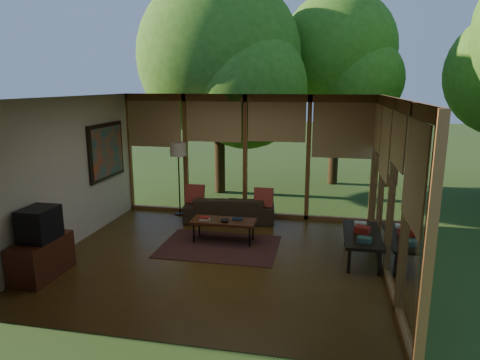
% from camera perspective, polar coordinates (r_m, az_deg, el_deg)
% --- Properties ---
extents(floor, '(5.50, 5.50, 0.00)m').
position_cam_1_polar(floor, '(7.44, -3.00, -10.34)').
color(floor, '#563B16').
rests_on(floor, ground).
extents(ceiling, '(5.50, 5.50, 0.00)m').
position_cam_1_polar(ceiling, '(6.85, -3.27, 10.92)').
color(ceiling, silver).
rests_on(ceiling, ground).
extents(wall_left, '(0.04, 5.00, 2.70)m').
position_cam_1_polar(wall_left, '(8.15, -22.18, 0.72)').
color(wall_left, beige).
rests_on(wall_left, ground).
extents(wall_front, '(5.50, 0.04, 2.70)m').
position_cam_1_polar(wall_front, '(4.74, -10.79, -6.75)').
color(wall_front, beige).
rests_on(wall_front, ground).
extents(window_wall_back, '(5.50, 0.12, 2.70)m').
position_cam_1_polar(window_wall_back, '(9.42, 0.69, 3.17)').
color(window_wall_back, brown).
rests_on(window_wall_back, ground).
extents(window_wall_right, '(0.12, 5.00, 2.70)m').
position_cam_1_polar(window_wall_right, '(6.88, 19.62, -1.16)').
color(window_wall_right, brown).
rests_on(window_wall_right, ground).
extents(tree_nw, '(4.23, 4.23, 5.69)m').
position_cam_1_polar(tree_nw, '(11.52, -2.80, 15.95)').
color(tree_nw, '#322212').
rests_on(tree_nw, ground).
extents(tree_ne, '(3.23, 3.23, 5.47)m').
position_cam_1_polar(tree_ne, '(12.90, 13.01, 16.52)').
color(tree_ne, '#322212').
rests_on(tree_ne, ground).
extents(rug, '(2.12, 1.50, 0.01)m').
position_cam_1_polar(rug, '(7.92, -2.77, -8.83)').
color(rug, maroon).
rests_on(rug, floor).
extents(sofa, '(2.01, 1.02, 0.56)m').
position_cam_1_polar(sofa, '(9.24, -1.43, -3.85)').
color(sofa, '#332719').
rests_on(sofa, floor).
extents(pillow_left, '(0.40, 0.22, 0.42)m').
position_cam_1_polar(pillow_left, '(9.30, -6.03, -1.87)').
color(pillow_left, maroon).
rests_on(pillow_left, sofa).
extents(pillow_right, '(0.40, 0.21, 0.42)m').
position_cam_1_polar(pillow_right, '(8.97, 3.16, -2.37)').
color(pillow_right, maroon).
rests_on(pillow_right, sofa).
extents(ct_book_lower, '(0.22, 0.19, 0.03)m').
position_cam_1_polar(ct_book_lower, '(8.06, -4.73, -5.21)').
color(ct_book_lower, beige).
rests_on(ct_book_lower, coffee_table).
extents(ct_book_upper, '(0.17, 0.14, 0.03)m').
position_cam_1_polar(ct_book_upper, '(8.05, -4.73, -5.01)').
color(ct_book_upper, maroon).
rests_on(ct_book_upper, coffee_table).
extents(ct_book_side, '(0.23, 0.19, 0.03)m').
position_cam_1_polar(ct_book_side, '(8.04, -0.34, -5.20)').
color(ct_book_side, '#162032').
rests_on(ct_book_side, coffee_table).
extents(ct_bowl, '(0.16, 0.16, 0.07)m').
position_cam_1_polar(ct_bowl, '(7.90, -2.03, -5.36)').
color(ct_bowl, black).
rests_on(ct_bowl, coffee_table).
extents(media_cabinet, '(0.50, 1.00, 0.60)m').
position_cam_1_polar(media_cabinet, '(7.33, -24.92, -9.41)').
color(media_cabinet, '#502415').
rests_on(media_cabinet, floor).
extents(television, '(0.45, 0.55, 0.50)m').
position_cam_1_polar(television, '(7.14, -25.20, -5.32)').
color(television, black).
rests_on(television, media_cabinet).
extents(console_book_a, '(0.25, 0.20, 0.08)m').
position_cam_1_polar(console_book_a, '(7.12, 16.26, -7.65)').
color(console_book_a, '#305448').
rests_on(console_book_a, side_console).
extents(console_book_b, '(0.29, 0.25, 0.11)m').
position_cam_1_polar(console_book_b, '(7.54, 16.00, -6.38)').
color(console_book_b, maroon).
rests_on(console_book_b, side_console).
extents(console_book_c, '(0.21, 0.16, 0.06)m').
position_cam_1_polar(console_book_c, '(7.93, 15.78, -5.62)').
color(console_book_c, beige).
rests_on(console_book_c, side_console).
extents(floor_lamp, '(0.36, 0.36, 1.65)m').
position_cam_1_polar(floor_lamp, '(9.59, -8.24, 3.55)').
color(floor_lamp, black).
rests_on(floor_lamp, floor).
extents(coffee_table, '(1.20, 0.50, 0.43)m').
position_cam_1_polar(coffee_table, '(8.03, -2.21, -5.60)').
color(coffee_table, '#502415').
rests_on(coffee_table, floor).
extents(side_console, '(0.60, 1.40, 0.46)m').
position_cam_1_polar(side_console, '(7.53, 15.98, -7.21)').
color(side_console, black).
rests_on(side_console, floor).
extents(wall_painting, '(0.06, 1.35, 1.15)m').
position_cam_1_polar(wall_painting, '(9.28, -17.37, 3.69)').
color(wall_painting, black).
rests_on(wall_painting, wall_left).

